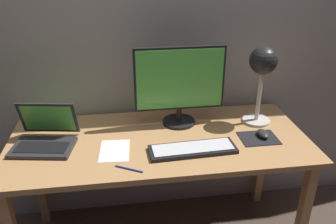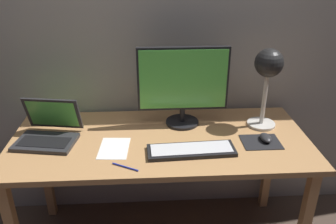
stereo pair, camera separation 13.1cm
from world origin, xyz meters
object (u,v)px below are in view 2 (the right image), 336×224
(mouse, at_px, (266,138))
(pen, at_px, (125,167))
(laptop, at_px, (49,128))
(monitor, at_px, (183,83))
(keyboard_main, at_px, (191,150))
(desk_lamp, at_px, (268,70))

(mouse, distance_m, pen, 0.76)
(laptop, distance_m, pen, 0.52)
(monitor, bearing_deg, laptop, -169.74)
(laptop, bearing_deg, monitor, 10.26)
(keyboard_main, relative_size, laptop, 1.30)
(monitor, xyz_separation_m, desk_lamp, (0.45, -0.05, 0.08))
(mouse, bearing_deg, laptop, 175.19)
(pen, bearing_deg, mouse, 15.52)
(keyboard_main, xyz_separation_m, laptop, (-0.74, 0.18, 0.05))
(keyboard_main, height_order, pen, keyboard_main)
(desk_lamp, distance_m, mouse, 0.36)
(monitor, xyz_separation_m, laptop, (-0.72, -0.13, -0.19))
(laptop, bearing_deg, desk_lamp, 4.03)
(monitor, distance_m, laptop, 0.76)
(laptop, height_order, desk_lamp, desk_lamp)
(laptop, bearing_deg, pen, -35.70)
(monitor, height_order, desk_lamp, monitor)
(keyboard_main, xyz_separation_m, pen, (-0.32, -0.11, -0.01))
(monitor, distance_m, pen, 0.58)
(keyboard_main, bearing_deg, pen, -160.49)
(monitor, distance_m, desk_lamp, 0.46)
(pen, bearing_deg, laptop, 144.30)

